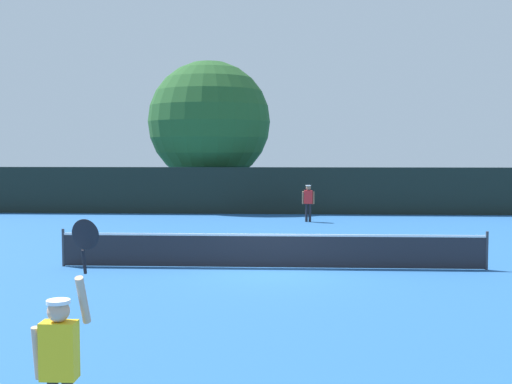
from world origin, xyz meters
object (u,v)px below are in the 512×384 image
player_serving (61,352)px  parked_car_near (233,191)px  large_tree (209,122)px  player_receiving (308,199)px  tennis_ball (180,255)px

player_serving → parked_car_near: 32.77m
player_serving → large_tree: bearing=93.8°
player_receiving → tennis_ball: 10.66m
player_receiving → player_serving: bearing=81.4°
player_receiving → parked_car_near: 11.00m
large_tree → parked_car_near: large_tree is taller
large_tree → tennis_ball: bearing=-86.3°
player_serving → parked_car_near: bearing=91.5°
player_serving → parked_car_near: size_ratio=0.59×
tennis_ball → player_serving: bearing=-86.1°
player_serving → player_receiving: bearing=81.4°
player_receiving → parked_car_near: bearing=-66.9°
player_receiving → tennis_ball: player_receiving is taller
player_serving → tennis_ball: (-0.89, 12.96, -1.10)m
large_tree → player_serving: bearing=-86.2°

